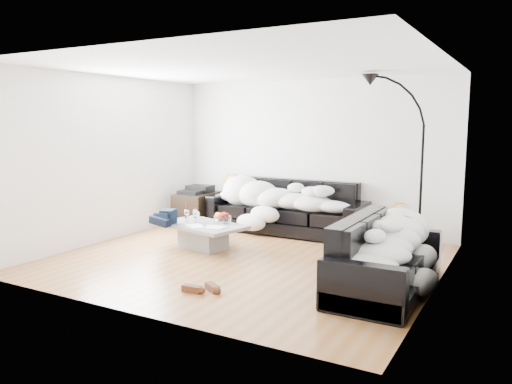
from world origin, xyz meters
The scene contains 24 objects.
ground centered at (0.00, 0.00, 0.00)m, with size 5.00×5.00×0.00m, color #965C2D.
wall_back centered at (0.00, 2.25, 1.30)m, with size 5.00×0.02×2.60m, color silver.
wall_left centered at (-2.50, 0.00, 1.30)m, with size 0.02×4.50×2.60m, color silver.
wall_right centered at (2.50, 0.00, 1.30)m, with size 0.02×4.50×2.60m, color silver.
ceiling centered at (0.00, 0.00, 2.60)m, with size 5.00×5.00×0.00m, color white.
sofa_back centered at (-0.25, 1.81, 0.44)m, with size 2.71×0.94×0.89m, color black.
sofa_right centered at (2.02, -0.32, 0.41)m, with size 2.02×0.86×0.82m, color black.
sleeper_back centered at (-0.25, 1.76, 0.65)m, with size 2.29×0.79×0.46m, color silver, non-canonical shape.
sleeper_right centered at (2.02, -0.32, 0.63)m, with size 1.73×0.73×0.42m, color silver, non-canonical shape.
teal_cushion centered at (1.96, 0.31, 0.72)m, with size 0.36×0.30×0.20m, color #09442C.
coffee_table centered at (-0.87, 0.22, 0.19)m, with size 1.27×0.74×0.37m, color #939699.
fruit_bowl centered at (-0.67, 0.45, 0.45)m, with size 0.26×0.26×0.16m, color white.
wine_glass_a centered at (-1.08, 0.32, 0.46)m, with size 0.08×0.08×0.18m, color white.
wine_glass_b centered at (-1.18, 0.24, 0.46)m, with size 0.08×0.08×0.18m, color white.
wine_glass_c centered at (-0.97, 0.21, 0.47)m, with size 0.08×0.08×0.19m, color white.
candle_left centered at (-1.34, 0.44, 0.49)m, with size 0.04×0.04×0.24m, color maroon.
candle_right centered at (-1.23, 0.53, 0.48)m, with size 0.04×0.04×0.21m, color maroon.
newspaper_a centered at (-0.58, 0.08, 0.38)m, with size 0.31×0.24×0.01m, color silver.
newspaper_b centered at (-0.85, 0.03, 0.38)m, with size 0.30×0.22×0.01m, color silver.
navy_jacket centered at (-1.35, -0.05, 0.54)m, with size 0.35×0.29×0.18m, color black, non-canonical shape.
shoes centered at (0.25, -1.39, 0.04)m, with size 0.39×0.28×0.09m, color #472311, non-canonical shape.
av_cabinet centered at (-1.97, 1.61, 0.29)m, with size 0.59×0.85×0.59m, color black.
stereo centered at (-1.97, 1.61, 0.65)m, with size 0.44×0.34×0.13m, color black.
floor_lamp centered at (2.03, 1.43, 1.13)m, with size 0.82×0.33×2.25m, color black, non-canonical shape.
Camera 1 is at (3.38, -5.77, 1.88)m, focal length 35.00 mm.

